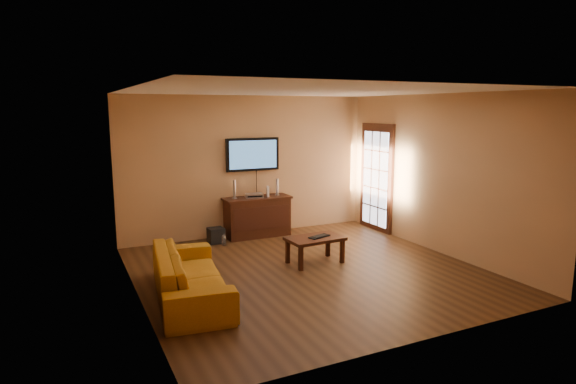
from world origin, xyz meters
TOP-DOWN VIEW (x-y plane):
  - ground_plane at (0.00, 0.00)m, footprint 5.00×5.00m
  - room_walls at (0.00, 0.62)m, footprint 5.00×5.00m
  - french_door at (2.46, 1.70)m, footprint 0.07×1.02m
  - media_console at (0.07, 2.24)m, footprint 1.30×0.50m
  - television at (0.07, 2.45)m, footprint 1.08×0.08m
  - coffee_table at (0.28, 0.31)m, footprint 0.92×0.58m
  - sofa at (-1.89, -0.26)m, footprint 0.89×2.20m
  - speaker_left at (-0.37, 2.29)m, footprint 0.10×0.10m
  - speaker_right at (0.51, 2.29)m, footprint 0.09×0.09m
  - av_receiver at (0.01, 2.25)m, footprint 0.37×0.30m
  - game_console at (0.28, 2.21)m, footprint 0.08×0.15m
  - subwoofer at (-0.80, 2.14)m, footprint 0.28×0.28m
  - bottle at (-0.73, 1.90)m, footprint 0.07×0.07m
  - keyboard at (0.35, 0.29)m, footprint 0.40×0.25m

SIDE VIEW (x-z plane):
  - ground_plane at x=0.00m, z-range 0.00..0.00m
  - bottle at x=-0.73m, z-range -0.01..0.21m
  - subwoofer at x=-0.80m, z-range 0.00..0.28m
  - coffee_table at x=0.28m, z-range 0.15..0.58m
  - media_console at x=0.07m, z-range 0.00..0.77m
  - sofa at x=-1.89m, z-range 0.00..0.84m
  - keyboard at x=0.35m, z-range 0.43..0.45m
  - av_receiver at x=0.01m, z-range 0.77..0.85m
  - game_console at x=0.28m, z-range 0.77..0.97m
  - speaker_right at x=0.51m, z-range 0.76..1.08m
  - speaker_left at x=-0.37m, z-range 0.76..1.11m
  - french_door at x=2.46m, z-range -0.06..2.16m
  - television at x=0.07m, z-range 1.26..1.90m
  - room_walls at x=0.00m, z-range -0.81..4.19m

